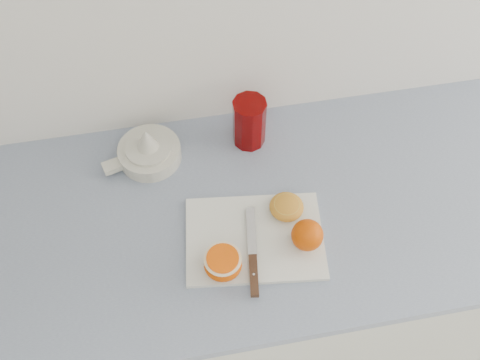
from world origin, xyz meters
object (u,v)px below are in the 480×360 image
Objects in this scene: cutting_board at (255,238)px; red_tumbler at (249,124)px; citrus_juicer at (148,151)px; half_orange at (223,263)px; counter at (238,285)px.

red_tumbler reaches higher than cutting_board.
red_tumbler is (0.04, 0.29, 0.06)m from cutting_board.
cutting_board is at bearing -98.39° from red_tumbler.
red_tumbler is at bearing 2.81° from citrus_juicer.
red_tumbler is (0.12, 0.35, 0.03)m from half_orange.
citrus_juicer reaches higher than half_orange.
cutting_board is 3.73× the size of half_orange.
counter is 8.02× the size of cutting_board.
counter is 0.51m from half_orange.
counter is 0.55m from red_tumbler.
counter is 0.54m from citrus_juicer.
citrus_juicer is at bearing -177.19° from red_tumbler.
half_orange is at bearing -112.04° from counter.
counter is at bearing -45.05° from citrus_juicer.
half_orange is 0.37m from red_tumbler.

